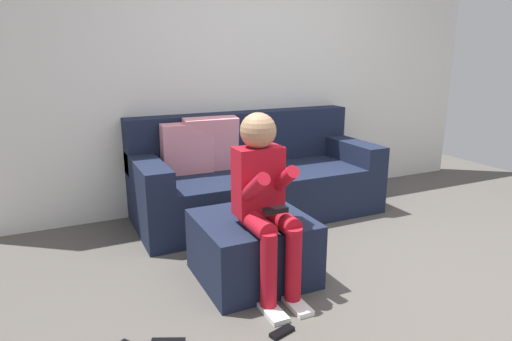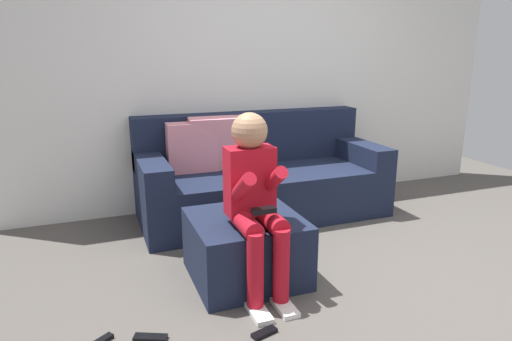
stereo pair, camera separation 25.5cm
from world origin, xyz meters
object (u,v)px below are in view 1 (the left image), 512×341
object	(u,v)px
couch_sectional	(253,178)
remote_near_ottoman	(282,332)
ottoman	(253,248)
person_seated	(265,194)

from	to	relation	value
couch_sectional	remote_near_ottoman	distance (m)	1.88
ottoman	person_seated	xyz separation A→B (m)	(-0.00, -0.18, 0.42)
couch_sectional	ottoman	world-z (taller)	couch_sectional
couch_sectional	person_seated	xyz separation A→B (m)	(-0.52, -1.28, 0.29)
ottoman	person_seated	distance (m)	0.46
couch_sectional	remote_near_ottoman	size ratio (longest dim) A/B	15.23
couch_sectional	person_seated	world-z (taller)	person_seated
person_seated	remote_near_ottoman	world-z (taller)	person_seated
ottoman	remote_near_ottoman	xyz separation A→B (m)	(-0.12, -0.63, -0.20)
person_seated	remote_near_ottoman	bearing A→B (deg)	-104.65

